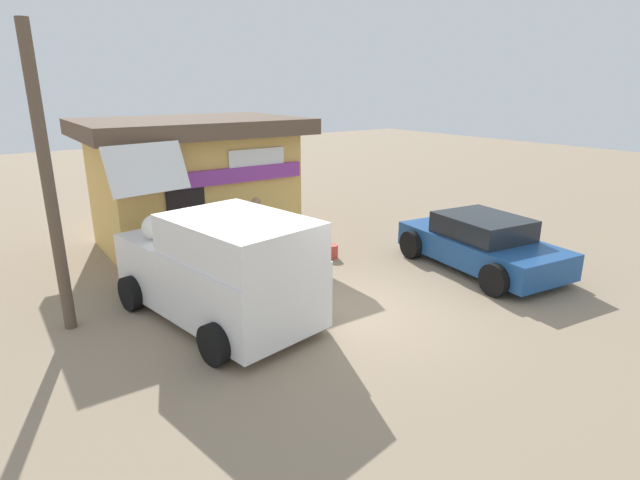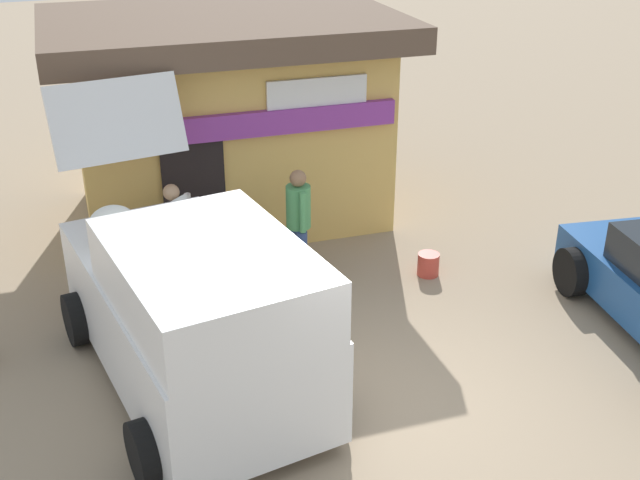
{
  "view_description": "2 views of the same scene",
  "coord_description": "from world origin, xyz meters",
  "px_view_note": "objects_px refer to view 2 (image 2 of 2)",
  "views": [
    {
      "loc": [
        -5.51,
        -6.73,
        4.1
      ],
      "look_at": [
        0.44,
        1.34,
        1.01
      ],
      "focal_mm": 28.3,
      "sensor_mm": 36.0,
      "label": 1
    },
    {
      "loc": [
        -3.18,
        -6.43,
        5.47
      ],
      "look_at": [
        0.03,
        2.5,
        0.88
      ],
      "focal_mm": 44.69,
      "sensor_mm": 36.0,
      "label": 2
    }
  ],
  "objects_px": {
    "customer_bending": "(188,230)",
    "paint_bucket": "(428,264)",
    "delivery_van": "(192,309)",
    "storefront_bar": "(226,114)",
    "vendor_standing": "(298,218)",
    "unloaded_banana_pile": "(130,270)"
  },
  "relations": [
    {
      "from": "delivery_van",
      "to": "paint_bucket",
      "type": "xyz_separation_m",
      "value": [
        3.69,
        1.5,
        -0.83
      ]
    },
    {
      "from": "delivery_van",
      "to": "paint_bucket",
      "type": "relative_size",
      "value": 14.17
    },
    {
      "from": "delivery_van",
      "to": "unloaded_banana_pile",
      "type": "relative_size",
      "value": 6.09
    },
    {
      "from": "storefront_bar",
      "to": "customer_bending",
      "type": "relative_size",
      "value": 3.66
    },
    {
      "from": "storefront_bar",
      "to": "customer_bending",
      "type": "xyz_separation_m",
      "value": [
        -1.15,
        -2.4,
        -0.82
      ]
    },
    {
      "from": "delivery_van",
      "to": "unloaded_banana_pile",
      "type": "xyz_separation_m",
      "value": [
        -0.39,
        2.74,
        -0.81
      ]
    },
    {
      "from": "storefront_bar",
      "to": "paint_bucket",
      "type": "distance_m",
      "value": 4.11
    },
    {
      "from": "delivery_van",
      "to": "vendor_standing",
      "type": "height_order",
      "value": "delivery_van"
    },
    {
      "from": "unloaded_banana_pile",
      "to": "vendor_standing",
      "type": "bearing_deg",
      "value": -18.96
    },
    {
      "from": "customer_bending",
      "to": "paint_bucket",
      "type": "relative_size",
      "value": 4.55
    },
    {
      "from": "delivery_van",
      "to": "paint_bucket",
      "type": "height_order",
      "value": "delivery_van"
    },
    {
      "from": "paint_bucket",
      "to": "storefront_bar",
      "type": "bearing_deg",
      "value": 124.01
    },
    {
      "from": "vendor_standing",
      "to": "paint_bucket",
      "type": "bearing_deg",
      "value": -14.35
    },
    {
      "from": "delivery_van",
      "to": "vendor_standing",
      "type": "bearing_deg",
      "value": 46.22
    },
    {
      "from": "vendor_standing",
      "to": "unloaded_banana_pile",
      "type": "xyz_separation_m",
      "value": [
        -2.27,
        0.78,
        -0.79
      ]
    },
    {
      "from": "customer_bending",
      "to": "paint_bucket",
      "type": "xyz_separation_m",
      "value": [
        3.29,
        -0.76,
        -0.73
      ]
    },
    {
      "from": "customer_bending",
      "to": "unloaded_banana_pile",
      "type": "height_order",
      "value": "customer_bending"
    },
    {
      "from": "vendor_standing",
      "to": "unloaded_banana_pile",
      "type": "height_order",
      "value": "vendor_standing"
    },
    {
      "from": "delivery_van",
      "to": "vendor_standing",
      "type": "relative_size",
      "value": 2.81
    },
    {
      "from": "storefront_bar",
      "to": "vendor_standing",
      "type": "xyz_separation_m",
      "value": [
        0.32,
        -2.7,
        -0.74
      ]
    },
    {
      "from": "vendor_standing",
      "to": "delivery_van",
      "type": "bearing_deg",
      "value": -133.78
    },
    {
      "from": "storefront_bar",
      "to": "vendor_standing",
      "type": "distance_m",
      "value": 2.82
    }
  ]
}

